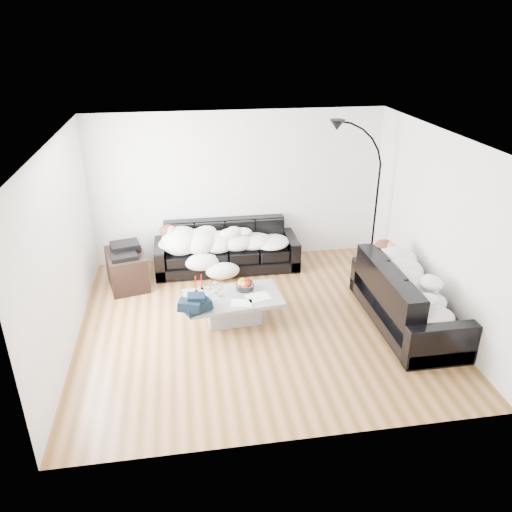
{
  "coord_description": "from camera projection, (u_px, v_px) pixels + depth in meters",
  "views": [
    {
      "loc": [
        -0.99,
        -5.96,
        3.87
      ],
      "look_at": [
        0.0,
        0.3,
        0.9
      ],
      "focal_mm": 35.0,
      "sensor_mm": 36.0,
      "label": 1
    }
  ],
  "objects": [
    {
      "name": "wall_right",
      "position": [
        437.0,
        227.0,
        6.92
      ],
      "size": [
        0.02,
        4.5,
        2.6
      ],
      "primitive_type": "cube",
      "color": "silver",
      "rests_on": "ground"
    },
    {
      "name": "navy_jacket",
      "position": [
        193.0,
        300.0,
        6.56
      ],
      "size": [
        0.38,
        0.32,
        0.19
      ],
      "primitive_type": null,
      "rotation": [
        0.0,
        0.0,
        0.01
      ],
      "color": "black",
      "rests_on": "coffee_table"
    },
    {
      "name": "wall_back",
      "position": [
        238.0,
        187.0,
        8.58
      ],
      "size": [
        5.0,
        0.02,
        2.6
      ],
      "primitive_type": "cube",
      "color": "silver",
      "rests_on": "ground"
    },
    {
      "name": "ceiling",
      "position": [
        260.0,
        139.0,
        6.01
      ],
      "size": [
        5.0,
        5.0,
        0.0
      ],
      "primitive_type": "plane",
      "color": "white",
      "rests_on": "ground"
    },
    {
      "name": "wine_glass_a",
      "position": [
        216.0,
        287.0,
        7.04
      ],
      "size": [
        0.09,
        0.09,
        0.19
      ],
      "primitive_type": "cylinder",
      "rotation": [
        0.0,
        0.0,
        -0.12
      ],
      "color": "white",
      "rests_on": "coffee_table"
    },
    {
      "name": "wall_left",
      "position": [
        62.0,
        250.0,
        6.21
      ],
      "size": [
        0.02,
        4.5,
        2.6
      ],
      "primitive_type": "cube",
      "color": "silver",
      "rests_on": "ground"
    },
    {
      "name": "newspaper_b",
      "position": [
        241.0,
        303.0,
        6.82
      ],
      "size": [
        0.32,
        0.26,
        0.01
      ],
      "primitive_type": "cube",
      "rotation": [
        0.0,
        0.0,
        -0.19
      ],
      "color": "silver",
      "rests_on": "coffee_table"
    },
    {
      "name": "teal_cushion",
      "position": [
        388.0,
        257.0,
        7.38
      ],
      "size": [
        0.42,
        0.38,
        0.2
      ],
      "primitive_type": "ellipsoid",
      "rotation": [
        0.0,
        0.0,
        0.24
      ],
      "color": "#0B4650",
      "rests_on": "sofa_right"
    },
    {
      "name": "wine_glass_b",
      "position": [
        209.0,
        291.0,
        6.94
      ],
      "size": [
        0.09,
        0.09,
        0.19
      ],
      "primitive_type": "cylinder",
      "rotation": [
        0.0,
        0.0,
        -0.17
      ],
      "color": "white",
      "rests_on": "coffee_table"
    },
    {
      "name": "sleeper_back",
      "position": [
        227.0,
        236.0,
        8.37
      ],
      "size": [
        2.05,
        0.71,
        0.41
      ],
      "primitive_type": null,
      "color": "white",
      "rests_on": "sofa_back"
    },
    {
      "name": "stereo",
      "position": [
        125.0,
        249.0,
        7.85
      ],
      "size": [
        0.51,
        0.44,
        0.13
      ],
      "primitive_type": "cube",
      "rotation": [
        0.0,
        0.0,
        0.24
      ],
      "color": "black",
      "rests_on": "av_cabinet"
    },
    {
      "name": "candle_right",
      "position": [
        202.0,
        282.0,
        7.15
      ],
      "size": [
        0.05,
        0.05,
        0.23
      ],
      "primitive_type": "cylinder",
      "rotation": [
        0.0,
        0.0,
        0.17
      ],
      "color": "maroon",
      "rests_on": "coffee_table"
    },
    {
      "name": "coffee_table",
      "position": [
        233.0,
        308.0,
        7.08
      ],
      "size": [
        1.4,
        0.91,
        0.39
      ],
      "primitive_type": "cube",
      "rotation": [
        0.0,
        0.0,
        0.1
      ],
      "color": "#939699",
      "rests_on": "ground"
    },
    {
      "name": "shoes",
      "position": [
        421.0,
        357.0,
        6.29
      ],
      "size": [
        0.39,
        0.29,
        0.09
      ],
      "primitive_type": null,
      "rotation": [
        0.0,
        0.0,
        -0.02
      ],
      "color": "#472311",
      "rests_on": "ground"
    },
    {
      "name": "wine_glass_c",
      "position": [
        221.0,
        291.0,
        6.95
      ],
      "size": [
        0.09,
        0.09,
        0.18
      ],
      "primitive_type": "cylinder",
      "rotation": [
        0.0,
        0.0,
        0.23
      ],
      "color": "white",
      "rests_on": "coffee_table"
    },
    {
      "name": "floor_lamp",
      "position": [
        376.0,
        206.0,
        8.28
      ],
      "size": [
        0.86,
        0.47,
        2.23
      ],
      "primitive_type": null,
      "rotation": [
        0.0,
        0.0,
        0.19
      ],
      "color": "black",
      "rests_on": "ground"
    },
    {
      "name": "candle_left",
      "position": [
        196.0,
        284.0,
        7.05
      ],
      "size": [
        0.05,
        0.05,
        0.25
      ],
      "primitive_type": "cylinder",
      "rotation": [
        0.0,
        0.0,
        -0.1
      ],
      "color": "maroon",
      "rests_on": "coffee_table"
    },
    {
      "name": "av_cabinet",
      "position": [
        127.0,
        269.0,
        8.0
      ],
      "size": [
        0.74,
        0.93,
        0.57
      ],
      "primitive_type": "cube",
      "rotation": [
        0.0,
        0.0,
        0.23
      ],
      "color": "black",
      "rests_on": "ground"
    },
    {
      "name": "newspaper_a",
      "position": [
        258.0,
        297.0,
        6.97
      ],
      "size": [
        0.38,
        0.32,
        0.01
      ],
      "primitive_type": "cube",
      "rotation": [
        0.0,
        0.0,
        0.24
      ],
      "color": "silver",
      "rests_on": "coffee_table"
    },
    {
      "name": "sofa_back",
      "position": [
        227.0,
        247.0,
        8.51
      ],
      "size": [
        2.43,
        0.84,
        0.79
      ],
      "primitive_type": "cube",
      "color": "black",
      "rests_on": "ground"
    },
    {
      "name": "ground",
      "position": [
        259.0,
        322.0,
        7.12
      ],
      "size": [
        5.0,
        5.0,
        0.0
      ],
      "primitive_type": "plane",
      "color": "brown",
      "rests_on": "ground"
    },
    {
      "name": "sofa_right",
      "position": [
        408.0,
        296.0,
        6.92
      ],
      "size": [
        0.92,
        2.14,
        0.86
      ],
      "primitive_type": "cube",
      "rotation": [
        0.0,
        0.0,
        1.57
      ],
      "color": "black",
      "rests_on": "ground"
    },
    {
      "name": "fruit_bowl",
      "position": [
        245.0,
        284.0,
        7.15
      ],
      "size": [
        0.26,
        0.26,
        0.16
      ],
      "primitive_type": "cylinder",
      "rotation": [
        0.0,
        0.0,
        0.01
      ],
      "color": "white",
      "rests_on": "coffee_table"
    },
    {
      "name": "sleeper_right",
      "position": [
        410.0,
        283.0,
        6.83
      ],
      "size": [
        0.77,
        1.83,
        0.45
      ],
      "primitive_type": null,
      "rotation": [
        0.0,
        0.0,
        1.57
      ],
      "color": "white",
      "rests_on": "sofa_right"
    }
  ]
}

